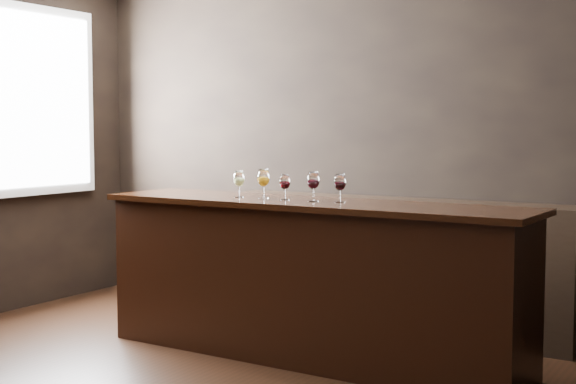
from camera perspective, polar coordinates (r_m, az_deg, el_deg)
The scene contains 9 objects.
room_shell at distance 4.79m, azimuth -9.67°, elevation 8.02°, with size 5.02×4.52×2.81m.
bar_counter at distance 5.29m, azimuth 1.56°, elevation -6.47°, with size 2.88×0.62×1.01m, color black.
bar_top at distance 5.22m, azimuth 1.57°, elevation -0.83°, with size 2.97×0.69×0.04m, color black.
back_bar_shelf at distance 6.13m, azimuth 7.40°, elevation -5.09°, with size 2.74×0.40×0.99m, color black.
glass_white at distance 5.49m, azimuth -3.51°, elevation 0.91°, with size 0.08×0.08×0.18m.
glass_amber at distance 5.39m, azimuth -1.76°, elevation 0.98°, with size 0.08×0.08×0.20m.
glass_red_a at distance 5.28m, azimuth -0.22°, elevation 0.68°, with size 0.07×0.07×0.17m.
glass_red_b at distance 5.16m, azimuth 1.81°, elevation 0.79°, with size 0.08×0.08×0.20m.
glass_red_c at distance 5.11m, azimuth 3.72°, elevation 0.64°, with size 0.08×0.08×0.18m.
Camera 1 is at (2.89, -3.50, 1.51)m, focal length 50.00 mm.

